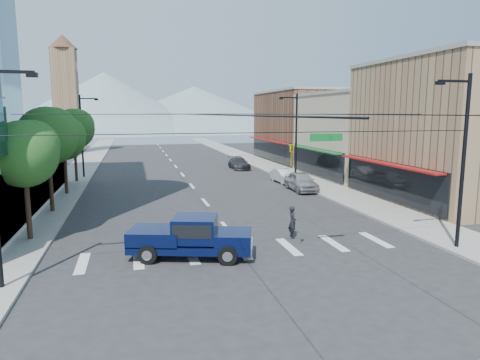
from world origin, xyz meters
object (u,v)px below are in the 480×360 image
Objects in this scene: parked_car_near at (301,181)px; parked_car_far at (239,163)px; pedestrian at (292,222)px; pickup_truck at (190,236)px; parked_car_mid at (284,176)px.

parked_car_far is at bearing 97.87° from parked_car_near.
parked_car_far is at bearing -3.92° from pedestrian.
pickup_truck is 3.49× the size of pedestrian.
pickup_truck reaches higher than parked_car_near.
pickup_truck reaches higher than pedestrian.
pedestrian reaches higher than parked_car_mid.
parked_car_near is 4.66m from parked_car_mid.
pedestrian is at bearing -111.88° from parked_car_mid.
parked_car_far reaches higher than parked_car_mid.
pickup_truck is at bearing -109.20° from parked_car_far.
parked_car_mid is at bearing 91.62° from parked_car_near.
parked_car_near is at bearing -19.68° from pedestrian.
pickup_truck is at bearing -124.37° from parked_car_mid.
pickup_truck reaches higher than parked_car_mid.
pedestrian is 19.58m from parked_car_mid.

